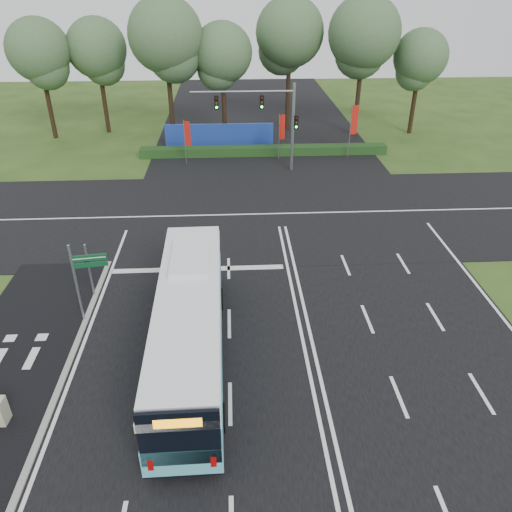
% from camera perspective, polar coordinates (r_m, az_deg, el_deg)
% --- Properties ---
extents(ground, '(120.00, 120.00, 0.00)m').
position_cam_1_polar(ground, '(23.97, 4.90, -7.50)').
color(ground, '#2C4918').
rests_on(ground, ground).
extents(road_main, '(20.00, 120.00, 0.04)m').
position_cam_1_polar(road_main, '(23.96, 4.91, -7.47)').
color(road_main, black).
rests_on(road_main, ground).
extents(road_cross, '(120.00, 14.00, 0.05)m').
position_cam_1_polar(road_cross, '(34.20, 2.34, 4.83)').
color(road_cross, black).
rests_on(road_cross, ground).
extents(bike_path, '(5.00, 18.00, 0.06)m').
position_cam_1_polar(bike_path, '(23.46, -26.66, -12.14)').
color(bike_path, black).
rests_on(bike_path, ground).
extents(kerb_strip, '(0.25, 18.00, 0.12)m').
position_cam_1_polar(kerb_strip, '(22.58, -20.98, -12.39)').
color(kerb_strip, gray).
rests_on(kerb_strip, ground).
extents(city_bus, '(2.85, 12.46, 3.57)m').
position_cam_1_polar(city_bus, '(20.99, -7.57, -7.74)').
color(city_bus, '#56B9C7').
rests_on(city_bus, ground).
extents(pedestrian_signal, '(0.26, 0.40, 2.99)m').
position_cam_1_polar(pedestrian_signal, '(26.08, -18.55, -1.42)').
color(pedestrian_signal, gray).
rests_on(pedestrian_signal, ground).
extents(street_sign, '(1.59, 0.28, 4.09)m').
position_cam_1_polar(street_sign, '(23.90, -19.23, -1.95)').
color(street_sign, gray).
rests_on(street_sign, ground).
extents(banner_flag_left, '(0.55, 0.21, 3.83)m').
position_cam_1_polar(banner_flag_left, '(42.92, -7.90, 13.44)').
color(banner_flag_left, gray).
rests_on(banner_flag_left, ground).
extents(banner_flag_mid, '(0.55, 0.26, 3.93)m').
position_cam_1_polar(banner_flag_mid, '(44.14, 2.91, 14.23)').
color(banner_flag_mid, gray).
rests_on(banner_flag_mid, ground).
extents(banner_flag_right, '(0.66, 0.25, 4.65)m').
position_cam_1_polar(banner_flag_right, '(45.12, 11.05, 14.66)').
color(banner_flag_right, gray).
rests_on(banner_flag_right, ground).
extents(traffic_light_gantry, '(8.41, 0.28, 7.00)m').
position_cam_1_polar(traffic_light_gantry, '(40.66, 1.68, 15.91)').
color(traffic_light_gantry, gray).
rests_on(traffic_light_gantry, ground).
extents(hedge, '(22.00, 1.20, 0.80)m').
position_cam_1_polar(hedge, '(45.66, 0.93, 11.93)').
color(hedge, '#163814').
rests_on(hedge, ground).
extents(blue_hoarding, '(10.00, 0.30, 2.20)m').
position_cam_1_polar(blue_hoarding, '(47.75, -4.20, 13.55)').
color(blue_hoarding, navy).
rests_on(blue_hoarding, ground).
extents(eucalyptus_row, '(41.01, 9.82, 12.80)m').
position_cam_1_polar(eucalyptus_row, '(50.10, -2.74, 23.28)').
color(eucalyptus_row, black).
rests_on(eucalyptus_row, ground).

